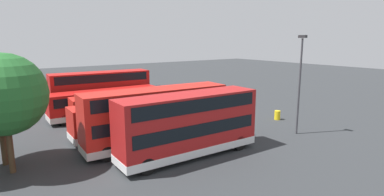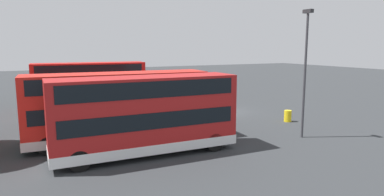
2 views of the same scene
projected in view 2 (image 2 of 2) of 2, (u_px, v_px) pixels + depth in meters
name	position (u px, v px, depth m)	size (l,w,h in m)	color
ground_plane	(226.00, 112.00, 32.37)	(140.00, 140.00, 0.00)	#2D3033
bus_double_decker_near_end	(146.00, 113.00, 19.17)	(2.86, 10.67, 4.55)	#A51919
bus_double_decker_second	(119.00, 105.00, 21.81)	(3.25, 11.76, 4.55)	red
bus_single_deck_third	(107.00, 108.00, 25.14)	(2.90, 11.41, 2.95)	red
bus_single_deck_fourth	(106.00, 100.00, 28.96)	(3.34, 10.68, 2.95)	red
bus_single_deck_fifth	(89.00, 95.00, 31.74)	(2.93, 11.75, 2.95)	#B71411
bus_double_decker_sixth	(90.00, 83.00, 34.87)	(3.30, 11.37, 4.55)	#B71411
car_hatchback_silver	(158.00, 89.00, 43.91)	(2.71, 4.29, 1.43)	silver
lamp_post_tall	(305.00, 65.00, 22.49)	(0.70, 0.30, 8.62)	#38383D
waste_bin_yellow	(288.00, 116.00, 28.01)	(0.60, 0.60, 0.95)	yellow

